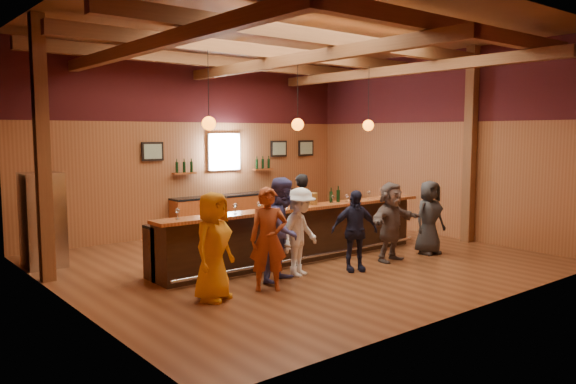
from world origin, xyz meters
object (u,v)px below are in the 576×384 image
back_bar_cabinet (242,211)px  customer_dark (429,217)px  bottle_a (331,197)px  stainless_fridge (43,220)px  customer_orange (213,246)px  customer_navy (354,231)px  customer_brown (391,222)px  customer_white (300,232)px  bartender (300,211)px  customer_denim (283,230)px  customer_redvest (268,239)px  bar_counter (293,233)px  ice_bucket (312,199)px

back_bar_cabinet → customer_dark: size_ratio=2.58×
customer_dark → bottle_a: (-1.73, 1.17, 0.46)m
stainless_fridge → customer_orange: (1.39, -3.86, -0.07)m
customer_dark → stainless_fridge: bearing=156.3°
bottle_a → customer_navy: bearing=-114.3°
customer_brown → customer_dark: customer_brown is taller
customer_white → bartender: (1.60, 1.88, 0.03)m
customer_denim → bartender: 2.84m
customer_redvest → customer_brown: customer_redvest is taller
customer_denim → customer_white: 0.46m
bar_counter → back_bar_cabinet: bar_counter is taller
customer_redvest → bartender: size_ratio=1.02×
customer_brown → bottle_a: customer_brown is taller
customer_white → bar_counter: bearing=36.1°
customer_orange → customer_redvest: 0.98m
bar_counter → customer_orange: (-2.72, -1.41, 0.31)m
customer_denim → back_bar_cabinet: bearing=42.0°
back_bar_cabinet → customer_orange: size_ratio=2.41×
back_bar_cabinet → customer_navy: size_ratio=2.67×
bartender → customer_dark: bearing=134.0°
ice_bucket → customer_denim: bearing=-147.2°
back_bar_cabinet → bottle_a: 3.91m
customer_redvest → customer_white: customer_redvest is taller
back_bar_cabinet → customer_redvest: 5.86m
stainless_fridge → ice_bucket: (4.41, -2.68, 0.33)m
customer_dark → bartender: (-1.69, 2.19, 0.05)m
customer_white → bartender: 2.47m
stainless_fridge → back_bar_cabinet: bearing=11.9°
customer_orange → ice_bucket: bearing=-4.3°
bar_counter → stainless_fridge: bearing=149.2°
customer_orange → ice_bucket: size_ratio=7.12×
customer_orange → ice_bucket: 3.26m
customer_navy → bottle_a: size_ratio=4.83×
stainless_fridge → customer_denim: bearing=-51.4°
bar_counter → bottle_a: bottle_a is taller
customer_redvest → customer_brown: (3.14, 0.15, -0.05)m
customer_dark → bartender: bearing=134.1°
customer_brown → customer_dark: size_ratio=1.02×
customer_redvest → customer_orange: bearing=-152.5°
customer_navy → customer_denim: bearing=-164.1°
back_bar_cabinet → customer_orange: (-3.91, -4.98, 0.35)m
stainless_fridge → bartender: stainless_fridge is taller
customer_denim → customer_dark: size_ratio=1.16×
back_bar_cabinet → bottle_a: bearing=-95.7°
customer_redvest → customer_white: bearing=54.2°
bartender → back_bar_cabinet: bearing=-90.8°
customer_brown → bottle_a: size_ratio=5.09×
customer_orange → customer_navy: 2.97m
customer_brown → bottle_a: 1.32m
customer_orange → customer_white: 1.98m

